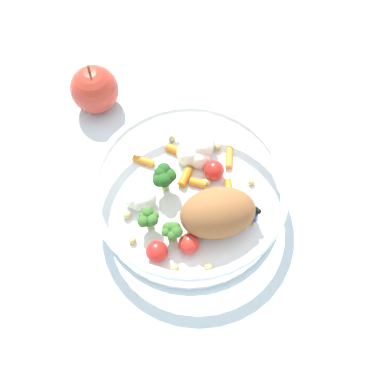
% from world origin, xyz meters
% --- Properties ---
extents(ground_plane, '(2.40, 2.40, 0.00)m').
position_xyz_m(ground_plane, '(0.00, 0.00, 0.00)').
color(ground_plane, silver).
extents(food_container, '(0.25, 0.25, 0.08)m').
position_xyz_m(food_container, '(-0.01, 0.01, 0.03)').
color(food_container, white).
rests_on(food_container, ground_plane).
extents(loose_apple, '(0.07, 0.07, 0.08)m').
position_xyz_m(loose_apple, '(-0.18, -0.14, 0.04)').
color(loose_apple, '#BC3828').
rests_on(loose_apple, ground_plane).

